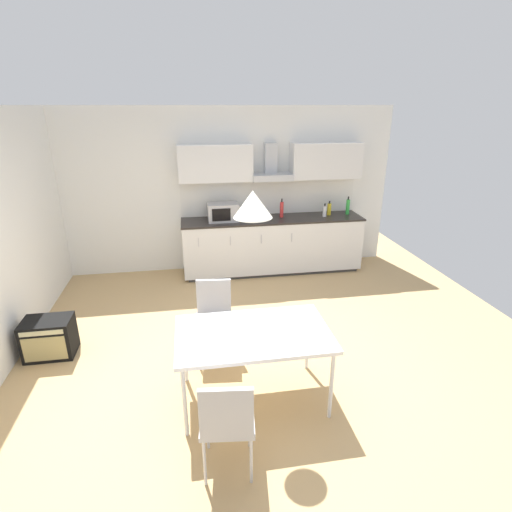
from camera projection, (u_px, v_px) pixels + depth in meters
ground_plane at (242, 369)px, 4.29m from camera, size 7.33×8.86×0.02m
wall_back at (217, 191)px, 6.59m from camera, size 5.86×0.10×2.65m
kitchen_counter at (272, 245)px, 6.69m from camera, size 2.97×0.66×0.92m
backsplash_tile at (269, 197)px, 6.71m from camera, size 2.95×0.02×0.56m
upper_wall_cabinets at (272, 162)px, 6.35m from camera, size 2.95×0.40×0.57m
microwave at (223, 212)px, 6.35m from camera, size 0.48×0.35×0.28m
bottle_white at (325, 211)px, 6.60m from camera, size 0.06×0.06×0.22m
bottle_yellow at (329, 209)px, 6.69m from camera, size 0.07×0.07×0.24m
bottle_green at (348, 207)px, 6.73m from camera, size 0.06×0.06×0.30m
bottle_red at (282, 209)px, 6.55m from camera, size 0.06×0.06×0.31m
dining_table at (253, 337)px, 3.63m from camera, size 1.39×0.85×0.73m
chair_near_left at (227, 418)px, 2.89m from camera, size 0.44×0.44×0.87m
chair_far_left at (214, 311)px, 4.38m from camera, size 0.44×0.44×0.87m
guitar_amp at (49, 338)px, 4.46m from camera, size 0.52×0.37×0.44m
pendant_lamp at (253, 204)px, 3.19m from camera, size 0.32×0.32×0.22m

